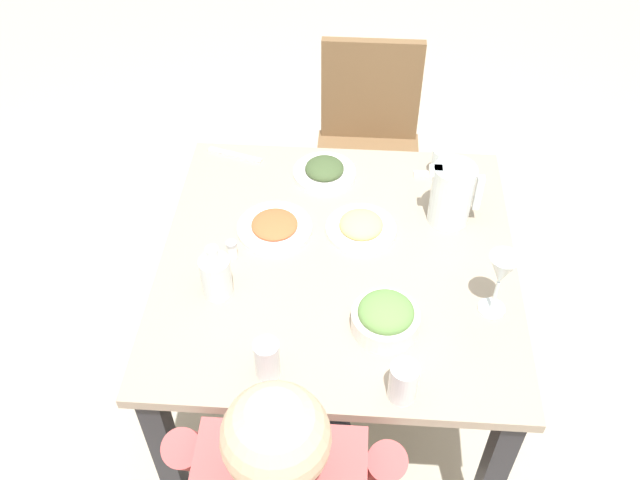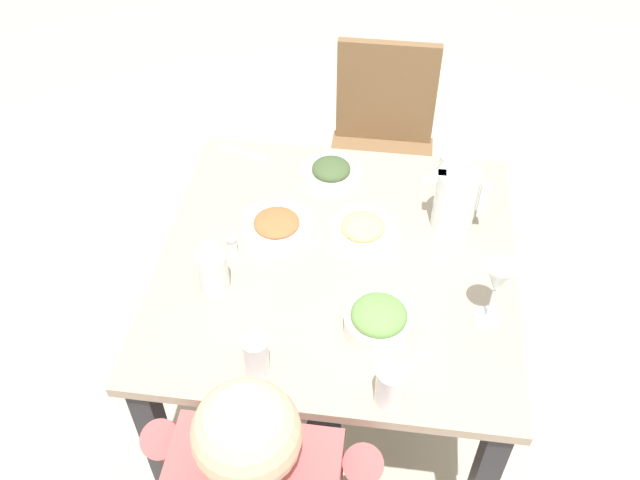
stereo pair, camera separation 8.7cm
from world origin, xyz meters
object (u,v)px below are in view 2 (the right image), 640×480
at_px(chair_far, 382,145).
at_px(plate_rice_curry, 277,224).
at_px(plate_dolmas, 331,171).
at_px(water_glass_by_pitcher, 256,356).
at_px(water_glass_near_left, 390,386).
at_px(water_pitcher, 455,200).
at_px(dining_table, 337,285).
at_px(plate_fries, 363,228).
at_px(salad_bowl, 378,320).
at_px(salt_shaker, 232,245).
at_px(water_glass_far_right, 449,168).
at_px(oil_carafe, 213,272).
at_px(wine_glass, 497,281).

relative_size(chair_far, plate_rice_curry, 4.14).
distance_m(plate_dolmas, water_glass_by_pitcher, 0.75).
xyz_separation_m(chair_far, water_glass_near_left, (0.09, -1.29, 0.30)).
height_order(water_pitcher, water_glass_near_left, water_pitcher).
bearing_deg(dining_table, plate_fries, 61.58).
height_order(plate_rice_curry, plate_fries, plate_fries).
xyz_separation_m(plate_rice_curry, water_glass_near_left, (0.36, -0.53, 0.04)).
bearing_deg(salad_bowl, water_glass_by_pitcher, -151.10).
distance_m(plate_dolmas, salt_shaker, 0.44).
bearing_deg(water_glass_far_right, plate_dolmas, -177.56).
bearing_deg(water_glass_near_left, plate_rice_curry, 123.94).
height_order(dining_table, water_pitcher, water_pitcher).
xyz_separation_m(plate_fries, salt_shaker, (-0.35, -0.13, 0.01)).
xyz_separation_m(salad_bowl, water_glass_by_pitcher, (-0.28, -0.15, 0.01)).
height_order(water_pitcher, oil_carafe, water_pitcher).
distance_m(water_pitcher, oil_carafe, 0.71).
distance_m(dining_table, salt_shaker, 0.33).
height_order(plate_fries, water_glass_near_left, water_glass_near_left).
distance_m(water_pitcher, salad_bowl, 0.46).
xyz_separation_m(plate_dolmas, oil_carafe, (-0.25, -0.50, 0.04)).
bearing_deg(plate_dolmas, oil_carafe, -116.47).
bearing_deg(wine_glass, water_glass_by_pitcher, -157.40).
distance_m(salad_bowl, plate_fries, 0.36).
bearing_deg(wine_glass, oil_carafe, 178.98).
relative_size(plate_fries, water_glass_far_right, 1.98).
relative_size(salad_bowl, salt_shaker, 3.18).
xyz_separation_m(salad_bowl, oil_carafe, (-0.44, 0.09, 0.01)).
bearing_deg(chair_far, water_pitcher, -71.05).
xyz_separation_m(plate_dolmas, salt_shaker, (-0.23, -0.37, 0.01)).
height_order(water_glass_by_pitcher, water_glass_near_left, water_glass_by_pitcher).
bearing_deg(salad_bowl, salt_shaker, 152.29).
bearing_deg(dining_table, salt_shaker, -177.22).
xyz_separation_m(water_pitcher, salt_shaker, (-0.61, -0.19, -0.07)).
relative_size(water_pitcher, wine_glass, 0.97).
xyz_separation_m(dining_table, plate_fries, (0.06, 0.11, 0.13)).
bearing_deg(chair_far, plate_rice_curry, -109.64).
bearing_deg(salt_shaker, wine_glass, -11.68).
xyz_separation_m(chair_far, plate_dolmas, (-0.14, -0.50, 0.26)).
xyz_separation_m(water_glass_far_right, oil_carafe, (-0.61, -0.52, 0.01)).
height_order(salad_bowl, salt_shaker, salad_bowl).
height_order(salad_bowl, wine_glass, wine_glass).
bearing_deg(water_glass_far_right, plate_rice_curry, -150.76).
relative_size(salad_bowl, oil_carafe, 1.04).
relative_size(water_pitcher, salad_bowl, 1.11).
xyz_separation_m(salad_bowl, plate_fries, (-0.07, 0.35, -0.03)).
bearing_deg(salad_bowl, water_pitcher, 66.03).
bearing_deg(chair_far, plate_fries, -91.64).
height_order(plate_dolmas, wine_glass, wine_glass).
bearing_deg(plate_fries, wine_glass, -38.14).
bearing_deg(water_glass_near_left, wine_glass, 48.97).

